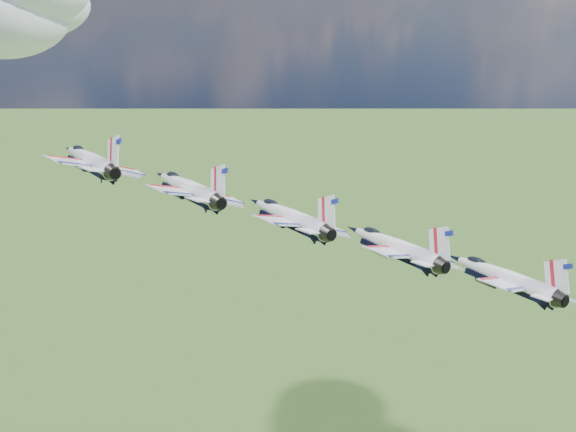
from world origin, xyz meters
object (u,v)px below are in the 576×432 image
jet_2 (288,216)px  jet_4 (502,277)px  jet_1 (187,187)px  jet_0 (89,160)px  jet_3 (393,246)px

jet_2 → jet_4: size_ratio=1.00×
jet_1 → jet_4: 38.47m
jet_0 → jet_4: size_ratio=1.00×
jet_2 → jet_4: jet_2 is taller
jet_1 → jet_2: size_ratio=1.00×
jet_0 → jet_3: jet_0 is taller
jet_1 → jet_4: bearing=-47.4°
jet_2 → jet_3: size_ratio=1.00×
jet_1 → jet_2: (9.45, -8.20, -2.81)m
jet_0 → jet_2: size_ratio=1.00×
jet_0 → jet_4: jet_0 is taller
jet_2 → jet_0: bearing=132.6°
jet_0 → jet_1: jet_0 is taller
jet_0 → jet_3: bearing=-47.4°
jet_1 → jet_3: bearing=-47.4°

